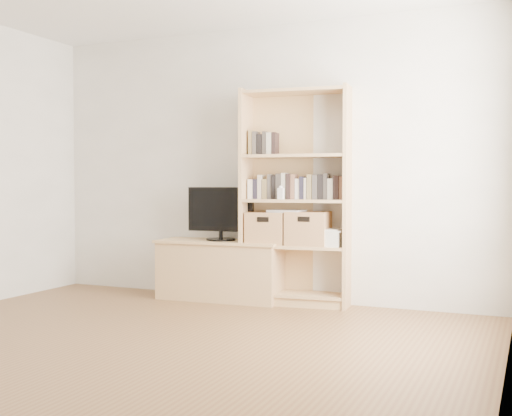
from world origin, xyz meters
The scene contains 13 objects.
floor centered at (0.00, 0.00, 0.00)m, with size 4.50×5.00×0.01m, color brown.
back_wall centered at (0.00, 2.50, 1.30)m, with size 4.50×0.02×2.60m, color beige.
right_wall centered at (2.25, 0.00, 1.30)m, with size 0.02×5.00×2.60m, color beige.
tv_stand centered at (-0.34, 2.28, 0.27)m, with size 1.18×0.44×0.54m, color tan.
bookshelf centered at (0.40, 2.32, 0.98)m, with size 0.98×0.35×1.97m, color tan.
television centered at (-0.34, 2.28, 0.82)m, with size 0.65×0.05×0.51m, color black.
books_row_mid centered at (0.40, 2.35, 1.07)m, with size 0.79×0.15×0.21m, color beige.
books_row_upper centered at (0.18, 2.32, 1.47)m, with size 0.39×0.14×0.20m, color beige.
baby_monitor centered at (0.30, 2.21, 1.01)m, with size 0.05×0.03×0.10m, color white.
basket_left centered at (0.14, 2.29, 0.69)m, with size 0.36×0.30×0.30m, color #9E7447.
basket_right centered at (0.52, 2.33, 0.70)m, with size 0.37×0.30×0.30m, color #9E7447.
laptop centered at (0.32, 2.30, 0.85)m, with size 0.31×0.22×0.02m, color silver.
magazine_stack centered at (0.74, 2.35, 0.61)m, with size 0.20×0.29×0.13m, color beige.
Camera 1 is at (2.40, -3.16, 1.10)m, focal length 45.00 mm.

